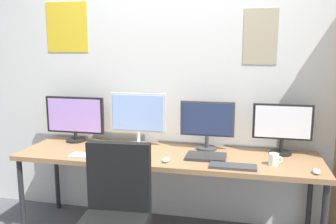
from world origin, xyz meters
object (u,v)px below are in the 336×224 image
Objects in this scene: keyboard_right at (233,166)px; mouse_right_side at (316,171)px; mouse_left_side at (166,160)px; monitor_far_left at (75,117)px; monitor_center_left at (138,116)px; desk at (167,159)px; keyboard_left at (93,156)px; monitor_far_right at (282,126)px; monitor_center_right at (207,123)px; coffee_mug at (274,159)px; laptop_closed at (206,157)px.

keyboard_right is 0.58m from mouse_right_side.
mouse_left_side is at bearing 178.85° from mouse_right_side.
monitor_center_left is (0.62, -0.00, 0.04)m from monitor_far_left.
desk is 1.00m from monitor_far_left.
keyboard_left is 1.12m from keyboard_right.
monitor_far_right is 1.39× the size of keyboard_right.
keyboard_left is at bearing -153.11° from monitor_center_right.
keyboard_left is (-0.25, -0.44, -0.26)m from monitor_center_left.
keyboard_left is 3.68× the size of coffee_mug.
laptop_closed is (0.02, -0.25, -0.23)m from monitor_center_right.
mouse_left_side is at bearing -79.11° from desk.
monitor_far_right is at bearing 24.92° from mouse_left_side.
monitor_center_right reaches higher than coffee_mug.
mouse_left_side reaches higher than laptop_closed.
monitor_far_left is 1.65× the size of keyboard_right.
monitor_center_left is 0.74m from laptop_closed.
laptop_closed is at bearing -6.82° from desk.
keyboard_left is at bearing -168.68° from laptop_closed.
keyboard_left is (-1.50, -0.44, -0.23)m from monitor_far_right.
desk is 0.61m from keyboard_left.
laptop_closed is 3.02× the size of coffee_mug.
monitor_far_right is (1.25, -0.00, -0.03)m from monitor_center_left.
monitor_far_right is at bearing 12.77° from desk.
monitor_center_right is at bearing 119.27° from keyboard_right.
mouse_left_side reaches higher than keyboard_left.
coffee_mug is at bearing 155.67° from mouse_right_side.
monitor_center_left is 1.10× the size of monitor_center_right.
mouse_right_side is (1.70, 0.00, 0.01)m from keyboard_left.
mouse_left_side is at bearing -155.08° from monitor_far_right.
monitor_center_right reaches higher than keyboard_left.
monitor_far_right is at bearing 76.28° from coffee_mug.
coffee_mug is (0.52, -0.06, 0.03)m from laptop_closed.
mouse_right_side is (1.11, -0.02, 0.00)m from mouse_left_side.
monitor_center_right is 4.43× the size of coffee_mug.
coffee_mug is (1.80, -0.31, -0.19)m from monitor_far_left.
monitor_far_left is at bearing 168.16° from laptop_closed.
coffee_mug reaches higher than desk.
monitor_far_left is at bearing 180.00° from monitor_center_right.
monitor_center_left reaches higher than keyboard_right.
mouse_left_side is (0.35, -0.42, -0.26)m from monitor_center_left.
laptop_closed is (-0.22, 0.19, 0.00)m from keyboard_right.
mouse_right_side is at bearing -1.15° from mouse_left_side.
keyboard_left reaches higher than desk.
monitor_far_left reaches higher than desk.
monitor_center_left reaches higher than monitor_center_right.
desk is 6.44× the size of keyboard_left.
laptop_closed is at bearing -157.16° from monitor_far_right.
monitor_center_left is at bearing 179.99° from monitor_center_right.
monitor_center_left is 1.25m from monitor_far_right.
mouse_right_side is (2.08, -0.44, -0.22)m from monitor_far_left.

